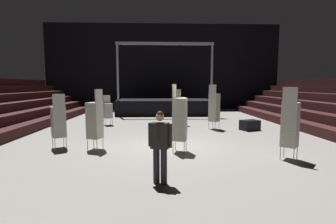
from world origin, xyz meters
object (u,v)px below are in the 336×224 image
stage_riser (165,106)px  chair_stack_front_left (181,107)px  chair_stack_mid_left (214,107)px  chair_stack_rear_right (58,121)px  chair_stack_mid_right (180,118)px  equipment_road_case (250,125)px  chair_stack_mid_centre (95,120)px  chair_stack_rear_left (108,110)px  chair_stack_front_right (290,124)px  man_with_tie (160,143)px

stage_riser → chair_stack_front_left: bearing=-81.8°
chair_stack_mid_left → chair_stack_rear_right: size_ratio=1.17×
chair_stack_mid_right → chair_stack_front_left: bearing=-169.5°
stage_riser → chair_stack_front_left: stage_riser is taller
chair_stack_rear_right → equipment_road_case: bearing=-11.7°
chair_stack_mid_centre → chair_stack_mid_right: bearing=-79.0°
chair_stack_mid_right → chair_stack_rear_left: bearing=-132.4°
chair_stack_mid_left → equipment_road_case: size_ratio=2.56×
chair_stack_rear_right → equipment_road_case: (8.24, 3.32, -0.73)m
chair_stack_mid_left → chair_stack_rear_left: chair_stack_mid_left is taller
chair_stack_mid_right → chair_stack_rear_left: 6.95m
chair_stack_rear_right → equipment_road_case: 8.91m
chair_stack_mid_centre → chair_stack_rear_right: chair_stack_mid_centre is taller
stage_riser → chair_stack_mid_left: 7.41m
chair_stack_mid_left → chair_stack_rear_right: chair_stack_mid_left is taller
chair_stack_rear_left → chair_stack_rear_right: bearing=54.5°
chair_stack_front_right → chair_stack_mid_right: (-3.28, 1.00, 0.04)m
chair_stack_rear_left → chair_stack_rear_right: (-0.71, -5.24, 0.13)m
chair_stack_front_right → chair_stack_rear_right: chair_stack_front_right is taller
stage_riser → equipment_road_case: size_ratio=8.15×
chair_stack_front_right → chair_stack_front_left: bearing=154.1°
chair_stack_front_right → chair_stack_mid_left: 5.52m
stage_riser → chair_stack_mid_centre: 11.31m
man_with_tie → chair_stack_mid_left: chair_stack_mid_left is taller
stage_riser → chair_stack_mid_centre: (-2.74, -10.97, 0.43)m
chair_stack_mid_centre → chair_stack_rear_right: bearing=98.6°
chair_stack_front_right → chair_stack_rear_left: chair_stack_front_right is taller
man_with_tie → chair_stack_rear_left: bearing=-52.9°
chair_stack_front_left → chair_stack_front_right: chair_stack_front_right is taller
man_with_tie → chair_stack_mid_right: bearing=-85.5°
stage_riser → chair_stack_rear_left: (-3.38, -5.47, 0.22)m
stage_riser → man_with_tie: stage_riser is taller
chair_stack_front_left → equipment_road_case: chair_stack_front_left is taller
chair_stack_mid_centre → chair_stack_rear_left: size_ratio=1.25×
chair_stack_mid_left → chair_stack_mid_centre: (-5.12, -3.97, -0.08)m
man_with_tie → chair_stack_rear_right: size_ratio=0.86×
chair_stack_front_left → chair_stack_rear_right: chair_stack_front_left is taller
chair_stack_front_right → chair_stack_mid_right: size_ratio=0.96×
chair_stack_mid_left → chair_stack_front_right: bearing=-33.6°
chair_stack_front_right → equipment_road_case: 5.13m
chair_stack_front_left → chair_stack_mid_centre: 6.41m
chair_stack_front_right → equipment_road_case: size_ratio=2.47×
chair_stack_front_left → chair_stack_mid_left: chair_stack_mid_left is taller
stage_riser → chair_stack_rear_left: stage_riser is taller
chair_stack_mid_centre → equipment_road_case: (6.88, 3.58, -0.81)m
man_with_tie → chair_stack_front_right: 4.33m
stage_riser → equipment_road_case: bearing=-60.7°
chair_stack_mid_right → chair_stack_rear_right: size_ratio=1.17×
chair_stack_front_left → chair_stack_mid_centre: bearing=-60.6°
equipment_road_case → chair_stack_rear_right: bearing=-158.1°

